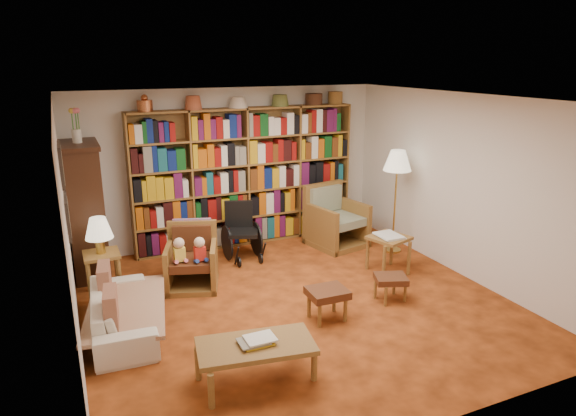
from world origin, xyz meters
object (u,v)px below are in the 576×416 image
armchair_leather (190,260)px  coffee_table (256,348)px  floor_lamp (397,165)px  wheelchair (242,233)px  sofa (122,312)px  footstool_b (391,280)px  armchair_sage (334,222)px  side_table_papers (389,242)px  side_table_lamp (102,263)px  footstool_a (327,295)px

armchair_leather → coffee_table: bearing=-88.9°
floor_lamp → wheelchair: bearing=162.6°
sofa → footstool_b: bearing=-96.9°
armchair_sage → side_table_papers: 1.37m
armchair_sage → side_table_papers: size_ratio=1.57×
sofa → armchair_leather: 1.35m
side_table_papers → coffee_table: (-2.61, -1.64, -0.11)m
armchair_leather → side_table_papers: bearing=-15.4°
side_table_lamp → coffee_table: (1.14, -2.52, -0.09)m
sofa → wheelchair: wheelchair is taller
armchair_leather → armchair_sage: armchair_sage is taller
sofa → armchair_leather: armchair_leather is taller
side_table_lamp → footstool_a: side_table_lamp is taller
floor_lamp → footstool_a: (-1.99, -1.53, -1.08)m
sofa → side_table_papers: side_table_papers is taller
armchair_leather → armchair_sage: (2.53, 0.62, 0.03)m
side_table_lamp → armchair_sage: 3.65m
wheelchair → side_table_papers: (1.70, -1.38, 0.05)m
sofa → footstool_a: 2.31m
armchair_leather → wheelchair: wheelchair is taller
side_table_papers → wheelchair: bearing=141.0°
footstool_a → footstool_b: size_ratio=0.96×
side_table_lamp → floor_lamp: size_ratio=0.35×
armchair_sage → coffee_table: size_ratio=0.84×
armchair_leather → armchair_sage: size_ratio=0.90×
sofa → floor_lamp: (4.20, 0.85, 1.15)m
coffee_table → side_table_papers: bearing=32.1°
armchair_leather → footstool_b: armchair_leather is taller
armchair_leather → footstool_b: 2.63m
side_table_lamp → armchair_leather: armchair_leather is taller
wheelchair → coffee_table: (-0.90, -3.01, -0.05)m
armchair_sage → footstool_b: size_ratio=2.05×
wheelchair → footstool_a: 2.26m
wheelchair → footstool_a: (0.27, -2.24, -0.09)m
wheelchair → coffee_table: wheelchair is taller
wheelchair → armchair_sage: bearing=-0.8°
footstool_b → coffee_table: (-2.13, -0.88, 0.07)m
side_table_papers → coffee_table: 3.08m
floor_lamp → footstool_b: bearing=-126.1°
sofa → footstool_a: size_ratio=3.50×
armchair_sage → wheelchair: 1.57m
sofa → side_table_lamp: side_table_lamp is taller
armchair_leather → armchair_sage: 2.60m
side_table_papers → footstool_a: side_table_papers is taller
armchair_leather → coffee_table: size_ratio=0.76×
armchair_sage → floor_lamp: bearing=-45.1°
armchair_sage → coffee_table: bearing=-129.6°
armchair_sage → coffee_table: (-2.48, -2.99, -0.03)m
footstool_a → wheelchair: bearing=96.7°
side_table_lamp → floor_lamp: floor_lamp is taller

